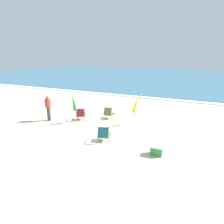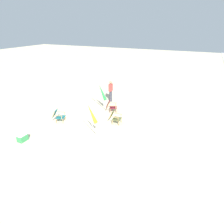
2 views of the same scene
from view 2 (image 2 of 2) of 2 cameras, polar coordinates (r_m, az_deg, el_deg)
ground_plane at (r=12.79m, az=-6.87°, el=-2.55°), size 80.00×80.00×0.00m
beach_chair_front_left at (r=12.26m, az=0.72°, el=-1.36°), size 0.63×0.75×0.80m
beach_chair_far_center at (r=13.89m, az=-0.31°, el=1.76°), size 0.83×0.90×0.80m
beach_chair_mid_center at (r=12.90m, az=-15.19°, el=-0.93°), size 0.78×0.88×0.79m
umbrella_furled_yellow at (r=10.50m, az=-5.77°, el=-0.68°), size 0.72×0.59×2.01m
umbrella_furled_green at (r=13.90m, az=-2.83°, el=5.55°), size 0.36×0.88×1.98m
person_near_chairs at (r=15.68m, az=-0.39°, el=5.97°), size 0.35×0.22×1.63m
cooler_box at (r=11.54m, az=-24.23°, el=-6.65°), size 0.49×0.35×0.40m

